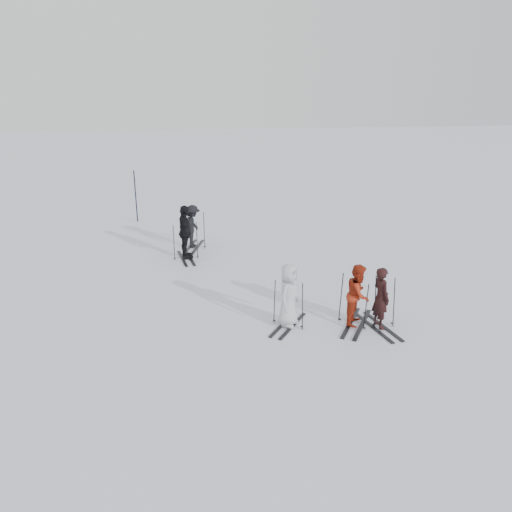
{
  "coord_description": "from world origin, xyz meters",
  "views": [
    {
      "loc": [
        -2.11,
        -12.1,
        5.47
      ],
      "look_at": [
        0.0,
        1.0,
        1.0
      ],
      "focal_mm": 35.0,
      "sensor_mm": 36.0,
      "label": 1
    }
  ],
  "objects_px": {
    "skier_near_dark": "(381,299)",
    "skier_red": "(358,296)",
    "piste_marker": "(136,196)",
    "skier_grey": "(289,296)",
    "skier_uphill_left": "(185,233)",
    "skier_uphill_far": "(193,227)"
  },
  "relations": [
    {
      "from": "skier_red",
      "to": "piste_marker",
      "type": "xyz_separation_m",
      "value": [
        -5.92,
        11.03,
        0.35
      ]
    },
    {
      "from": "skier_near_dark",
      "to": "skier_grey",
      "type": "distance_m",
      "value": 2.18
    },
    {
      "from": "skier_uphill_far",
      "to": "piste_marker",
      "type": "xyz_separation_m",
      "value": [
        -2.24,
        4.16,
        0.33
      ]
    },
    {
      "from": "skier_uphill_far",
      "to": "skier_near_dark",
      "type": "bearing_deg",
      "value": -133.64
    },
    {
      "from": "skier_red",
      "to": "piste_marker",
      "type": "height_order",
      "value": "piste_marker"
    },
    {
      "from": "skier_uphill_left",
      "to": "piste_marker",
      "type": "relative_size",
      "value": 0.82
    },
    {
      "from": "skier_grey",
      "to": "skier_uphill_left",
      "type": "distance_m",
      "value": 5.91
    },
    {
      "from": "skier_grey",
      "to": "skier_uphill_left",
      "type": "bearing_deg",
      "value": 58.24
    },
    {
      "from": "skier_near_dark",
      "to": "skier_uphill_left",
      "type": "distance_m",
      "value": 7.38
    },
    {
      "from": "skier_uphill_far",
      "to": "piste_marker",
      "type": "height_order",
      "value": "piste_marker"
    },
    {
      "from": "skier_grey",
      "to": "piste_marker",
      "type": "xyz_separation_m",
      "value": [
        -4.25,
        10.83,
        0.33
      ]
    },
    {
      "from": "skier_near_dark",
      "to": "skier_grey",
      "type": "relative_size",
      "value": 0.97
    },
    {
      "from": "skier_near_dark",
      "to": "skier_red",
      "type": "distance_m",
      "value": 0.53
    },
    {
      "from": "skier_near_dark",
      "to": "piste_marker",
      "type": "xyz_separation_m",
      "value": [
        -6.38,
        11.28,
        0.35
      ]
    },
    {
      "from": "skier_red",
      "to": "skier_uphill_left",
      "type": "relative_size",
      "value": 0.84
    },
    {
      "from": "skier_uphill_left",
      "to": "skier_near_dark",
      "type": "bearing_deg",
      "value": -151.17
    },
    {
      "from": "skier_near_dark",
      "to": "skier_red",
      "type": "height_order",
      "value": "skier_red"
    },
    {
      "from": "skier_near_dark",
      "to": "skier_uphill_far",
      "type": "distance_m",
      "value": 8.24
    },
    {
      "from": "skier_uphill_left",
      "to": "piste_marker",
      "type": "height_order",
      "value": "piste_marker"
    },
    {
      "from": "skier_red",
      "to": "piste_marker",
      "type": "relative_size",
      "value": 0.69
    },
    {
      "from": "skier_near_dark",
      "to": "skier_uphill_left",
      "type": "height_order",
      "value": "skier_uphill_left"
    },
    {
      "from": "skier_uphill_left",
      "to": "piste_marker",
      "type": "xyz_separation_m",
      "value": [
        -1.95,
        5.39,
        0.2
      ]
    }
  ]
}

